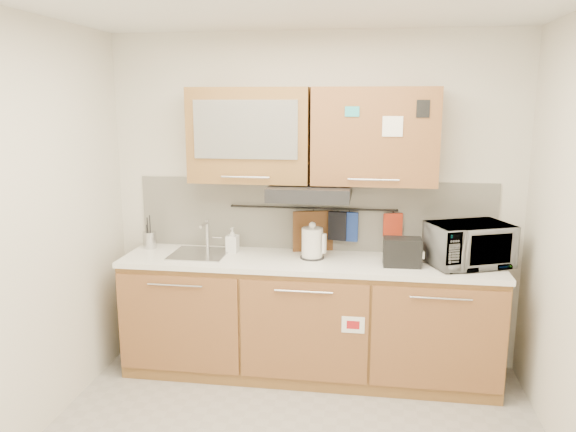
% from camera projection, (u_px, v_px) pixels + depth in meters
% --- Properties ---
extents(wall_back, '(3.20, 0.00, 3.20)m').
position_uv_depth(wall_back, '(313.00, 202.00, 4.42)').
color(wall_back, silver).
rests_on(wall_back, ground).
extents(wall_left, '(0.00, 3.00, 3.00)m').
position_uv_depth(wall_left, '(7.00, 241.00, 3.19)').
color(wall_left, silver).
rests_on(wall_left, ground).
extents(base_cabinet, '(2.80, 0.64, 0.88)m').
position_uv_depth(base_cabinet, '(308.00, 324.00, 4.30)').
color(base_cabinet, olive).
rests_on(base_cabinet, floor).
extents(countertop, '(2.82, 0.62, 0.04)m').
position_uv_depth(countertop, '(309.00, 262.00, 4.20)').
color(countertop, white).
rests_on(countertop, base_cabinet).
extents(backsplash, '(2.80, 0.02, 0.56)m').
position_uv_depth(backsplash, '(313.00, 215.00, 4.42)').
color(backsplash, silver).
rests_on(backsplash, countertop).
extents(upper_cabinets, '(1.82, 0.37, 0.70)m').
position_uv_depth(upper_cabinets, '(311.00, 136.00, 4.14)').
color(upper_cabinets, olive).
rests_on(upper_cabinets, wall_back).
extents(range_hood, '(0.60, 0.46, 0.10)m').
position_uv_depth(range_hood, '(310.00, 192.00, 4.15)').
color(range_hood, black).
rests_on(range_hood, upper_cabinets).
extents(sink, '(0.42, 0.40, 0.26)m').
position_uv_depth(sink, '(200.00, 254.00, 4.33)').
color(sink, silver).
rests_on(sink, countertop).
extents(utensil_rail, '(1.30, 0.02, 0.02)m').
position_uv_depth(utensil_rail, '(313.00, 208.00, 4.38)').
color(utensil_rail, black).
rests_on(utensil_rail, backsplash).
extents(utensil_crock, '(0.13, 0.13, 0.27)m').
position_uv_depth(utensil_crock, '(150.00, 240.00, 4.50)').
color(utensil_crock, '#B7B8BC').
rests_on(utensil_crock, countertop).
extents(kettle, '(0.21, 0.21, 0.28)m').
position_uv_depth(kettle, '(312.00, 244.00, 4.20)').
color(kettle, silver).
rests_on(kettle, countertop).
extents(toaster, '(0.27, 0.17, 0.20)m').
position_uv_depth(toaster, '(402.00, 252.00, 4.01)').
color(toaster, black).
rests_on(toaster, countertop).
extents(microwave, '(0.66, 0.56, 0.31)m').
position_uv_depth(microwave, '(469.00, 245.00, 4.01)').
color(microwave, '#999999').
rests_on(microwave, countertop).
extents(soap_bottle, '(0.09, 0.10, 0.20)m').
position_uv_depth(soap_bottle, '(232.00, 240.00, 4.38)').
color(soap_bottle, '#999999').
rests_on(soap_bottle, countertop).
extents(cutting_board, '(0.31, 0.12, 0.39)m').
position_uv_depth(cutting_board, '(313.00, 236.00, 4.40)').
color(cutting_board, brown).
rests_on(cutting_board, utensil_rail).
extents(oven_mitt, '(0.14, 0.04, 0.23)m').
position_uv_depth(oven_mitt, '(349.00, 227.00, 4.35)').
color(oven_mitt, navy).
rests_on(oven_mitt, utensil_rail).
extents(dark_pouch, '(0.15, 0.07, 0.22)m').
position_uv_depth(dark_pouch, '(338.00, 226.00, 4.36)').
color(dark_pouch, black).
rests_on(dark_pouch, utensil_rail).
extents(pot_holder, '(0.15, 0.07, 0.18)m').
position_uv_depth(pot_holder, '(393.00, 225.00, 4.29)').
color(pot_holder, '#B42F18').
rests_on(pot_holder, utensil_rail).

